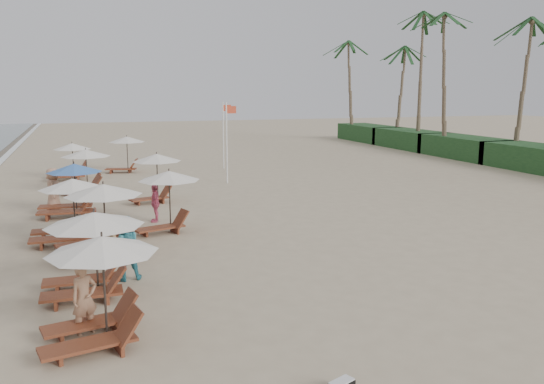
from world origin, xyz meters
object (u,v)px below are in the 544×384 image
object	(u,v)px
lounger_station_3	(66,212)
beachgoer_near	(84,299)
lounger_station_6	(68,163)
inland_station_0	(166,193)
lounger_station_1	(87,251)
lounger_station_5	(82,170)
beachgoer_far_b	(53,189)
flag_pole_near	(227,139)
inland_station_1	(154,171)
beachgoer_far_a	(155,203)
lounger_station_0	(94,289)
beachgoer_mid_b	(113,238)
lounger_station_2	(96,223)
inland_station_2	(124,150)
beachgoer_mid_a	(125,248)
lounger_station_4	(68,192)

from	to	relation	value
lounger_station_3	beachgoer_near	size ratio (longest dim) A/B	1.71
lounger_station_6	inland_station_0	distance (m)	14.59
lounger_station_1	lounger_station_3	xyz separation A→B (m)	(-0.58, 5.59, -0.12)
lounger_station_5	lounger_station_3	bearing A→B (deg)	-93.81
lounger_station_1	lounger_station_5	world-z (taller)	lounger_station_5
lounger_station_1	beachgoer_far_b	size ratio (longest dim) A/B	1.44
lounger_station_1	flag_pole_near	size ratio (longest dim) A/B	0.60
inland_station_1	beachgoer_far_a	bearing A→B (deg)	-97.05
beachgoer_far_a	lounger_station_3	bearing A→B (deg)	-44.97
lounger_station_0	beachgoer_mid_b	bearing A→B (deg)	83.07
lounger_station_2	inland_station_0	world-z (taller)	lounger_station_2
lounger_station_5	lounger_station_6	xyz separation A→B (m)	(-0.73, 4.77, -0.19)
lounger_station_5	inland_station_2	xyz separation A→B (m)	(2.60, 6.67, 0.28)
inland_station_1	lounger_station_3	bearing A→B (deg)	-122.11
lounger_station_1	beachgoer_near	xyz separation A→B (m)	(-0.12, -2.32, -0.37)
inland_station_1	beachgoer_far_b	distance (m)	4.37
lounger_station_3	beachgoer_mid_a	bearing A→B (deg)	-71.67
lounger_station_5	beachgoer_mid_a	distance (m)	14.31
beachgoer_far_a	beachgoer_mid_b	bearing A→B (deg)	-7.83
lounger_station_6	inland_station_2	xyz separation A→B (m)	(3.33, 1.90, 0.47)
inland_station_2	lounger_station_6	bearing A→B (deg)	-150.29
beachgoer_far_b	lounger_station_4	bearing A→B (deg)	-145.49
lounger_station_1	inland_station_0	size ratio (longest dim) A/B	1.02
lounger_station_3	beachgoer_mid_b	world-z (taller)	lounger_station_3
lounger_station_6	inland_station_0	world-z (taller)	inland_station_0
lounger_station_6	beachgoer_far_a	size ratio (longest dim) A/B	1.73
inland_station_2	inland_station_0	bearing A→B (deg)	-89.43
flag_pole_near	lounger_station_3	bearing A→B (deg)	-129.31
inland_station_0	inland_station_2	world-z (taller)	same
lounger_station_5	lounger_station_6	distance (m)	4.83
beachgoer_far_b	inland_station_0	bearing A→B (deg)	-135.48
lounger_station_4	flag_pole_near	size ratio (longest dim) A/B	0.62
beachgoer_near	beachgoer_mid_b	xyz separation A→B (m)	(0.87, 4.97, -0.03)
inland_station_0	beachgoer_mid_a	size ratio (longest dim) A/B	1.45
lounger_station_1	inland_station_2	size ratio (longest dim) A/B	1.00
beachgoer_near	inland_station_2	bearing A→B (deg)	57.76
inland_station_2	beachgoer_near	bearing A→B (deg)	-96.55
lounger_station_6	beachgoer_far_b	xyz separation A→B (m)	(-0.51, -8.83, -0.04)
inland_station_0	beachgoer_mid_b	xyz separation A→B (m)	(-2.07, -3.18, -0.71)
lounger_station_0	beachgoer_far_b	distance (m)	14.13
inland_station_0	beachgoer_far_a	bearing A→B (deg)	95.09
inland_station_0	beachgoer_far_b	xyz separation A→B (m)	(-3.99, 5.33, -0.54)
lounger_station_1	flag_pole_near	distance (m)	17.51
lounger_station_2	beachgoer_mid_a	xyz separation A→B (m)	(0.65, -2.54, -0.18)
lounger_station_5	inland_station_0	world-z (taller)	inland_station_0
lounger_station_1	inland_station_2	xyz separation A→B (m)	(2.66, 21.87, 0.28)
lounger_station_0	lounger_station_1	size ratio (longest dim) A/B	0.95
lounger_station_6	lounger_station_3	bearing A→B (deg)	-89.65
beachgoer_far_a	beachgoer_far_b	xyz separation A→B (m)	(-3.84, 3.55, 0.17)
inland_station_2	flag_pole_near	size ratio (longest dim) A/B	0.60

